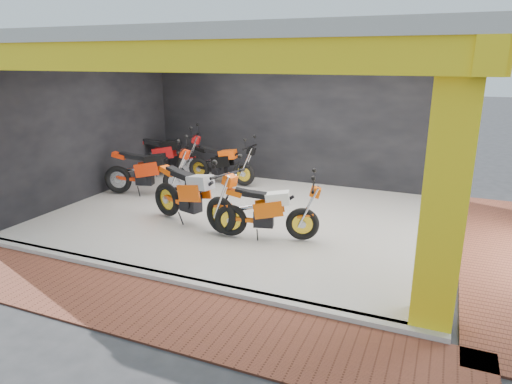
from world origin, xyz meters
TOP-DOWN VIEW (x-y plane):
  - ground at (0.00, 0.00)m, footprint 80.00×80.00m
  - showroom_floor at (0.00, 2.00)m, footprint 8.00×6.00m
  - showroom_ceiling at (0.00, 2.00)m, footprint 8.40×6.40m
  - back_wall at (0.00, 5.10)m, footprint 8.20×0.20m
  - left_wall at (-4.10, 2.00)m, footprint 0.20×6.20m
  - corner_column at (3.75, -0.75)m, footprint 0.50×0.50m
  - header_beam_front at (0.00, -1.00)m, footprint 8.40×0.30m
  - header_beam_right at (4.00, 2.00)m, footprint 0.30×6.40m
  - floor_kerb at (0.00, -1.02)m, footprint 8.00×0.20m
  - paver_front at (0.00, -1.80)m, footprint 9.00×1.40m
  - paver_right at (4.80, 2.00)m, footprint 1.40×7.00m
  - moto_hero at (1.47, 1.09)m, footprint 2.14×1.23m
  - moto_row_a at (-0.02, 0.82)m, footprint 2.51×1.51m
  - moto_row_b at (-2.10, 2.57)m, footprint 2.40×1.38m
  - moto_row_c at (-1.01, 4.03)m, footprint 2.08×0.82m
  - moto_row_d at (-2.80, 4.29)m, footprint 2.43×1.37m

SIDE VIEW (x-z plane):
  - ground at x=0.00m, z-range 0.00..0.00m
  - paver_front at x=0.00m, z-range 0.00..0.03m
  - paver_right at x=4.80m, z-range 0.00..0.03m
  - showroom_floor at x=0.00m, z-range 0.00..0.10m
  - floor_kerb at x=0.00m, z-range 0.00..0.10m
  - moto_hero at x=1.47m, z-range 0.10..1.34m
  - moto_row_c at x=-1.01m, z-range 0.10..1.36m
  - moto_row_b at x=-2.10m, z-range 0.10..1.48m
  - moto_row_d at x=-2.80m, z-range 0.10..1.50m
  - moto_row_a at x=-0.02m, z-range 0.10..1.54m
  - back_wall at x=0.00m, z-range 0.00..3.50m
  - left_wall at x=-4.10m, z-range 0.00..3.50m
  - corner_column at x=3.75m, z-range 0.00..3.50m
  - header_beam_front at x=0.00m, z-range 3.10..3.50m
  - header_beam_right at x=4.00m, z-range 3.10..3.50m
  - showroom_ceiling at x=0.00m, z-range 3.50..3.70m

